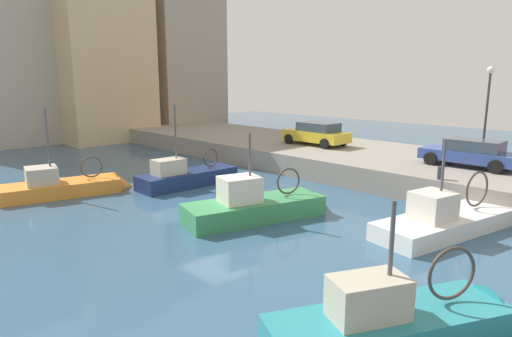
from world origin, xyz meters
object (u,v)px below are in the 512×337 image
fishing_boat_white (452,227)px  fishing_boat_navy (193,182)px  parked_car_yellow (316,133)px  quay_streetlamp (488,98)px  fishing_boat_orange (69,192)px  parked_car_blue (470,153)px  mooring_bollard_mid (441,173)px  fishing_boat_teal (404,328)px  fishing_boat_green (262,214)px

fishing_boat_white → fishing_boat_navy: bearing=102.5°
parked_car_yellow → quay_streetlamp: (1.69, -9.59, 2.51)m
fishing_boat_navy → parked_car_yellow: fishing_boat_navy is taller
fishing_boat_orange → parked_car_blue: 19.47m
mooring_bollard_mid → quay_streetlamp: size_ratio=0.11×
parked_car_yellow → mooring_bollard_mid: 10.71m
parked_car_yellow → mooring_bollard_mid: (-3.96, -9.94, -0.47)m
fishing_boat_teal → parked_car_yellow: size_ratio=1.42×
fishing_boat_green → parked_car_blue: (10.35, -3.94, 1.76)m
fishing_boat_white → parked_car_yellow: 13.50m
fishing_boat_green → parked_car_blue: 11.21m
fishing_boat_teal → parked_car_yellow: (14.06, 13.75, 1.82)m
fishing_boat_orange → mooring_bollard_mid: bearing=-50.5°
fishing_boat_orange → quay_streetlamp: size_ratio=1.30×
parked_car_yellow → quay_streetlamp: quay_streetlamp is taller
parked_car_yellow → fishing_boat_white: bearing=-119.4°
parked_car_blue → fishing_boat_green: bearing=159.2°
fishing_boat_white → parked_car_yellow: (6.57, 11.65, 1.82)m
fishing_boat_green → quay_streetlamp: quay_streetlamp is taller
fishing_boat_navy → fishing_boat_orange: (-5.44, 2.45, 0.01)m
fishing_boat_teal → fishing_boat_green: bearing=66.6°
fishing_boat_navy → fishing_boat_green: 6.62m
fishing_boat_teal → fishing_boat_orange: bearing=92.3°
fishing_boat_navy → fishing_boat_white: bearing=-77.5°
fishing_boat_white → parked_car_blue: bearing=17.0°
fishing_boat_navy → fishing_boat_white: size_ratio=0.86×
parked_car_yellow → quay_streetlamp: bearing=-80.0°
fishing_boat_navy → mooring_bollard_mid: 12.00m
fishing_boat_teal → parked_car_blue: (13.81, 4.03, 1.76)m
fishing_boat_orange → parked_car_yellow: fishing_boat_orange is taller
parked_car_blue → quay_streetlamp: bearing=3.8°
fishing_boat_navy → parked_car_blue: fishing_boat_navy is taller
fishing_boat_navy → quay_streetlamp: 15.68m
fishing_boat_green → mooring_bollard_mid: bearing=-32.1°
fishing_boat_white → parked_car_blue: fishing_boat_white is taller
fishing_boat_teal → parked_car_blue: fishing_boat_teal is taller
fishing_boat_white → quay_streetlamp: bearing=14.0°
fishing_boat_orange → parked_car_yellow: 15.19m
mooring_bollard_mid → quay_streetlamp: bearing=3.6°
fishing_boat_green → fishing_boat_orange: (-4.14, 8.94, -0.02)m
parked_car_yellow → quay_streetlamp: 10.05m
parked_car_yellow → fishing_boat_navy: bearing=175.6°
fishing_boat_orange → parked_car_blue: bearing=-41.6°
quay_streetlamp → fishing_boat_navy: bearing=136.9°
fishing_boat_orange → mooring_bollard_mid: 17.03m
fishing_boat_teal → fishing_boat_orange: size_ratio=0.99×
fishing_boat_green → mooring_bollard_mid: size_ratio=12.03×
fishing_boat_green → fishing_boat_teal: 8.69m
fishing_boat_white → parked_car_blue: 6.84m
fishing_boat_navy → quay_streetlamp: quay_streetlamp is taller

